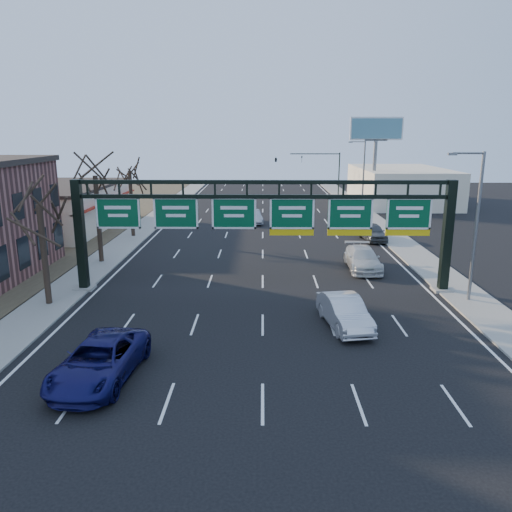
{
  "coord_description": "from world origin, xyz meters",
  "views": [
    {
      "loc": [
        -0.02,
        -23.13,
        10.08
      ],
      "look_at": [
        -0.39,
        4.45,
        3.2
      ],
      "focal_mm": 35.0,
      "sensor_mm": 36.0,
      "label": 1
    }
  ],
  "objects_px": {
    "car_blue_suv": "(100,361)",
    "car_white_wagon": "(363,259)",
    "sign_gantry": "(265,221)",
    "car_silver_sedan": "(344,312)"
  },
  "relations": [
    {
      "from": "car_silver_sedan",
      "to": "car_white_wagon",
      "type": "height_order",
      "value": "car_silver_sedan"
    },
    {
      "from": "sign_gantry",
      "to": "car_blue_suv",
      "type": "height_order",
      "value": "sign_gantry"
    },
    {
      "from": "car_blue_suv",
      "to": "car_white_wagon",
      "type": "relative_size",
      "value": 1.07
    },
    {
      "from": "car_silver_sedan",
      "to": "car_white_wagon",
      "type": "relative_size",
      "value": 0.89
    },
    {
      "from": "car_blue_suv",
      "to": "car_white_wagon",
      "type": "xyz_separation_m",
      "value": [
        14.31,
        17.45,
        -0.02
      ]
    },
    {
      "from": "car_silver_sedan",
      "to": "car_white_wagon",
      "type": "xyz_separation_m",
      "value": [
        3.19,
        11.49,
        -0.01
      ]
    },
    {
      "from": "sign_gantry",
      "to": "car_blue_suv",
      "type": "relative_size",
      "value": 4.09
    },
    {
      "from": "sign_gantry",
      "to": "car_silver_sedan",
      "type": "distance_m",
      "value": 8.39
    },
    {
      "from": "car_white_wagon",
      "to": "sign_gantry",
      "type": "bearing_deg",
      "value": -143.65
    },
    {
      "from": "sign_gantry",
      "to": "car_silver_sedan",
      "type": "relative_size",
      "value": 4.92
    }
  ]
}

